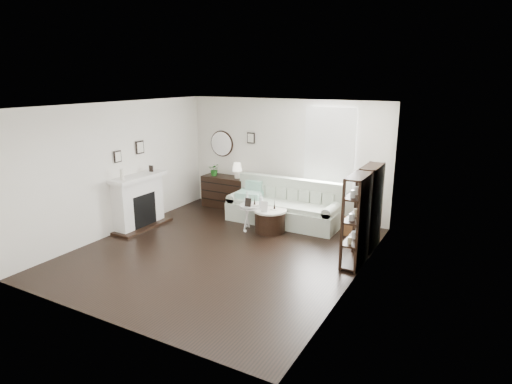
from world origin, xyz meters
The scene contains 18 objects.
room centered at (0.73, 2.70, 1.60)m, with size 5.50×5.50×5.50m.
fireplace centered at (-2.32, 0.30, 0.54)m, with size 0.50×1.40×1.84m.
shelf_unit_far centered at (2.33, 1.55, 0.80)m, with size 0.30×0.80×1.60m.
shelf_unit_near centered at (2.33, 0.65, 0.80)m, with size 0.30×0.80×1.60m.
sofa centered at (0.32, 2.08, 0.32)m, with size 2.51×0.87×0.97m.
quilt centered at (-0.50, 1.95, 0.57)m, with size 0.55×0.45×0.14m, color #258B70.
suitcase centered at (1.96, 2.00, 0.18)m, with size 0.55×0.18×0.37m, color brown.
dresser centered at (-1.49, 2.47, 0.39)m, with size 1.17×0.50×0.78m.
table_lamp centered at (-1.14, 2.47, 0.97)m, with size 0.24×0.24×0.38m, color beige, non-canonical shape.
potted_plant centered at (-1.78, 2.42, 0.94)m, with size 0.28×0.24×0.31m, color #1D5E1B.
drum_table centered at (0.30, 1.40, 0.25)m, with size 0.70×0.70×0.49m.
pedestal_table centered at (-0.11, 1.27, 0.51)m, with size 0.47×0.47×0.56m.
eiffel_drum centered at (0.38, 1.45, 0.57)m, with size 0.10×0.10×0.17m, color black, non-canonical shape.
bottle_drum centered at (0.12, 1.32, 0.65)m, with size 0.07×0.07×0.32m, color silver.
card_frame_drum centered at (0.25, 1.22, 0.59)m, with size 0.16×0.01×0.21m, color silver.
eiffel_ped centered at (-0.02, 1.31, 0.64)m, with size 0.10×0.10×0.17m, color black, non-canonical shape.
flask_ped centered at (-0.19, 1.30, 0.70)m, with size 0.15×0.15×0.28m, color silver, non-canonical shape.
card_frame_ped centered at (-0.09, 1.15, 0.65)m, with size 0.14×0.01×0.18m, color black.
Camera 1 is at (4.15, -6.24, 3.17)m, focal length 30.00 mm.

